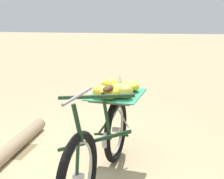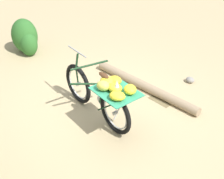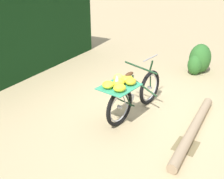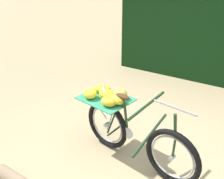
% 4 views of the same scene
% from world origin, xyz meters
% --- Properties ---
extents(ground_plane, '(60.00, 60.00, 0.00)m').
position_xyz_m(ground_plane, '(0.00, 0.00, 0.00)').
color(ground_plane, tan).
extents(bicycle, '(1.80, 0.72, 1.03)m').
position_xyz_m(bicycle, '(-0.22, 0.06, 0.53)').
color(bicycle, black).
rests_on(bicycle, ground_plane).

